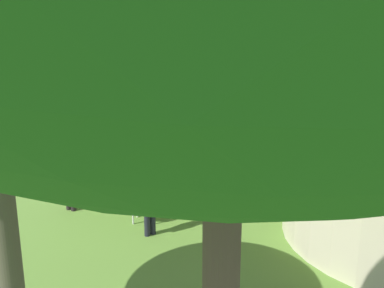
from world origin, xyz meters
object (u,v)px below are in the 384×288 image
patio_chair_near_hut (112,176)px  zebra_nearest_camera (211,138)px  guest_beside_umbrella (149,190)px  standing_watcher (274,119)px  patio_chair_west_end (197,174)px  zebra_by_umbrella (118,135)px  patio_dining_table (154,176)px  patio_chair_east_end (142,199)px  guest_behind_table (68,167)px  shade_umbrella (151,78)px

patio_chair_near_hut → zebra_nearest_camera: zebra_nearest_camera is taller
guest_beside_umbrella → standing_watcher: 8.31m
patio_chair_west_end → zebra_by_umbrella: (1.22, -3.35, 0.43)m
patio_dining_table → patio_chair_near_hut: size_ratio=1.39×
patio_chair_east_end → guest_behind_table: (1.32, -1.29, 0.49)m
standing_watcher → zebra_nearest_camera: 4.12m
standing_watcher → shade_umbrella: bearing=89.4°
patio_dining_table → patio_chair_near_hut: patio_chair_near_hut is taller
patio_chair_east_end → zebra_by_umbrella: (-0.49, -4.48, 0.43)m
patio_chair_near_hut → guest_behind_table: (1.05, 0.53, 0.49)m
guest_beside_umbrella → patio_chair_west_end: bearing=25.9°
patio_dining_table → guest_beside_umbrella: size_ratio=0.81×
guest_behind_table → standing_watcher: bearing=-104.1°
patio_dining_table → zebra_nearest_camera: bearing=-144.4°
patio_chair_west_end → guest_beside_umbrella: size_ratio=0.58×
patio_dining_table → standing_watcher: (-5.80, -3.71, 0.40)m
patio_chair_east_end → zebra_nearest_camera: 3.88m
guest_behind_table → shade_umbrella: bearing=-136.6°
patio_chair_near_hut → zebra_nearest_camera: bearing=148.6°
patio_chair_near_hut → guest_beside_umbrella: guest_beside_umbrella is taller
patio_chair_west_end → standing_watcher: 5.89m
shade_umbrella → zebra_nearest_camera: shade_umbrella is taller
guest_beside_umbrella → zebra_by_umbrella: size_ratio=0.74×
guest_beside_umbrella → shade_umbrella: bearing=51.1°
patio_chair_east_end → standing_watcher: standing_watcher is taller
patio_chair_east_end → patio_chair_near_hut: 1.84m
patio_chair_west_end → standing_watcher: size_ratio=0.52×
patio_chair_east_end → zebra_by_umbrella: size_ratio=0.43×
guest_behind_table → patio_chair_near_hut: bearing=-101.4°
patio_dining_table → patio_chair_east_end: patio_chair_east_end is taller
shade_umbrella → guest_beside_umbrella: bearing=70.1°
guest_behind_table → standing_watcher: standing_watcher is taller
guest_behind_table → patio_dining_table: bearing=-136.6°
patio_chair_near_hut → guest_beside_umbrella: size_ratio=0.58×
standing_watcher → guest_behind_table: bearing=80.8°
guest_behind_table → patio_chair_west_end: bearing=-131.2°
shade_umbrella → patio_chair_west_end: bearing=-174.2°
patio_chair_west_end → zebra_nearest_camera: zebra_nearest_camera is taller
guest_beside_umbrella → zebra_by_umbrella: 5.11m
zebra_by_umbrella → shade_umbrella: bearing=30.0°
guest_beside_umbrella → zebra_by_umbrella: guest_beside_umbrella is taller
patio_dining_table → patio_chair_east_end: bearing=61.2°
patio_chair_near_hut → standing_watcher: standing_watcher is taller
patio_dining_table → zebra_by_umbrella: size_ratio=0.60×
patio_chair_east_end → standing_watcher: size_ratio=0.52×
patio_chair_west_end → patio_chair_near_hut: 2.10m
patio_dining_table → patio_chair_near_hut: bearing=-44.0°
shade_umbrella → guest_beside_umbrella: shade_umbrella is taller
shade_umbrella → patio_dining_table: shade_umbrella is taller
patio_chair_east_end → standing_watcher: 7.93m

